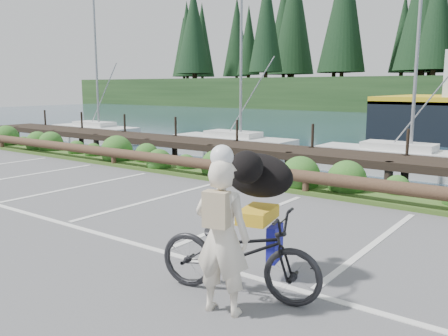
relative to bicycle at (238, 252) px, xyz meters
The scene contains 6 objects.
ground 2.20m from the bicycle, 152.89° to the left, with size 72.00×72.00×0.00m, color #515153.
vegetation_strip 6.57m from the bicycle, 106.80° to the left, with size 34.00×1.60×0.10m, color #3D5B21.
log_rail 5.91m from the bicycle, 108.77° to the left, with size 32.00×0.30×0.60m, color #443021, non-canonical shape.
bicycle is the anchor object (origin of this frame).
cyclist 0.61m from the bicycle, 77.52° to the right, with size 0.66×0.44×1.82m, color silver.
dog 1.10m from the bicycle, 102.48° to the left, with size 1.03×0.50×0.60m, color black.
Camera 1 is at (5.11, -5.61, 2.61)m, focal length 38.00 mm.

